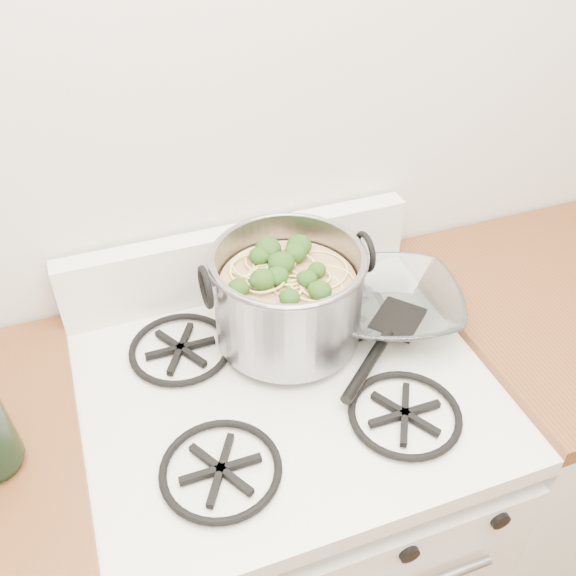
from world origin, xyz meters
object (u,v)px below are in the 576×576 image
Objects in this scene: spatula at (398,317)px; glass_bowl at (392,311)px; gas_range at (288,519)px; stock_pot at (288,297)px.

spatula is 0.02m from glass_bowl.
gas_range is 2.83× the size of stock_pot.
spatula reaches higher than gas_range.
gas_range is 0.59m from stock_pot.
stock_pot is 1.05× the size of spatula.
glass_bowl reaches higher than spatula.
gas_range is 8.40× the size of glass_bowl.
stock_pot is at bearing 69.47° from gas_range.
gas_range is 0.57m from glass_bowl.
stock_pot reaches higher than spatula.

